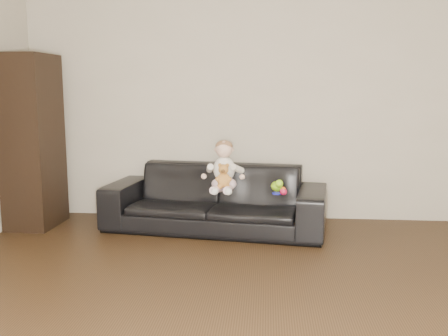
# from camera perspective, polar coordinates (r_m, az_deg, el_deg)

# --- Properties ---
(wall_back) EXTENTS (5.00, 0.00, 5.00)m
(wall_back) POSITION_cam_1_polar(r_m,az_deg,el_deg) (5.30, 4.22, 8.13)
(wall_back) COLOR #B4AB97
(wall_back) RESTS_ON ground
(sofa) EXTENTS (2.24, 1.12, 0.63)m
(sofa) POSITION_cam_1_polar(r_m,az_deg,el_deg) (4.95, -1.01, -3.44)
(sofa) COLOR black
(sofa) RESTS_ON floor
(cabinet) EXTENTS (0.44, 0.60, 1.72)m
(cabinet) POSITION_cam_1_polar(r_m,az_deg,el_deg) (5.34, -21.04, 2.83)
(cabinet) COLOR black
(cabinet) RESTS_ON floor
(shelf_item) EXTENTS (0.19, 0.25, 0.28)m
(shelf_item) POSITION_cam_1_polar(r_m,az_deg,el_deg) (5.31, -21.08, 6.99)
(shelf_item) COLOR silver
(shelf_item) RESTS_ON cabinet
(baby) EXTENTS (0.35, 0.43, 0.49)m
(baby) POSITION_cam_1_polar(r_m,az_deg,el_deg) (4.76, -0.01, -0.09)
(baby) COLOR white
(baby) RESTS_ON sofa
(teddy_bear) EXTENTS (0.14, 0.14, 0.23)m
(teddy_bear) POSITION_cam_1_polar(r_m,az_deg,el_deg) (4.63, -0.05, -0.94)
(teddy_bear) COLOR #B97C35
(teddy_bear) RESTS_ON sofa
(toy_green) EXTENTS (0.16, 0.17, 0.10)m
(toy_green) POSITION_cam_1_polar(r_m,az_deg,el_deg) (4.80, 6.06, -2.08)
(toy_green) COLOR #96DF1A
(toy_green) RESTS_ON sofa
(toy_rattle) EXTENTS (0.08, 0.08, 0.07)m
(toy_rattle) POSITION_cam_1_polar(r_m,az_deg,el_deg) (4.63, 6.81, -2.70)
(toy_rattle) COLOR #C9173E
(toy_rattle) RESTS_ON sofa
(toy_blue_disc) EXTENTS (0.11, 0.11, 0.01)m
(toy_blue_disc) POSITION_cam_1_polar(r_m,az_deg,el_deg) (4.69, 6.06, -2.89)
(toy_blue_disc) COLOR #1A1BD7
(toy_blue_disc) RESTS_ON sofa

